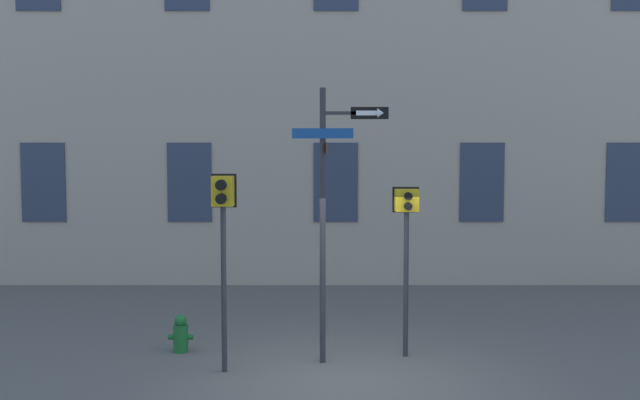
# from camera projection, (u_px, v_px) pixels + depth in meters

# --- Properties ---
(ground_plane) EXTENTS (60.00, 60.00, 0.00)m
(ground_plane) POSITION_uv_depth(u_px,v_px,m) (344.00, 381.00, 9.94)
(ground_plane) COLOR #595651
(street_sign_pole) EXTENTS (1.43, 0.97, 4.13)m
(street_sign_pole) POSITION_uv_depth(u_px,v_px,m) (326.00, 201.00, 10.62)
(street_sign_pole) COLOR #2D2D33
(street_sign_pole) RESTS_ON ground_plane
(pedestrian_signal_left) EXTENTS (0.36, 0.40, 2.88)m
(pedestrian_signal_left) POSITION_uv_depth(u_px,v_px,m) (220.00, 218.00, 10.17)
(pedestrian_signal_left) COLOR #2D2D33
(pedestrian_signal_left) RESTS_ON ground_plane
(pedestrian_signal_right) EXTENTS (0.41, 0.40, 2.64)m
(pedestrian_signal_right) POSITION_uv_depth(u_px,v_px,m) (404.00, 224.00, 10.97)
(pedestrian_signal_right) COLOR #2D2D33
(pedestrian_signal_right) RESTS_ON ground_plane
(fire_hydrant) EXTENTS (0.40, 0.24, 0.60)m
(fire_hydrant) POSITION_uv_depth(u_px,v_px,m) (178.00, 334.00, 11.33)
(fire_hydrant) COLOR #196028
(fire_hydrant) RESTS_ON ground_plane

